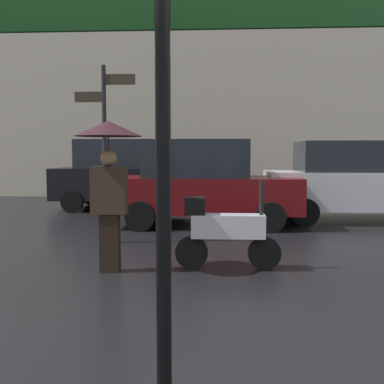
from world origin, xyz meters
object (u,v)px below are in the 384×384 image
parked_car_distant (355,181)px  parked_car_right (124,175)px  street_signpost (105,137)px  parked_car_left (203,183)px  parked_scooter (225,230)px  pedestrian_with_umbrella (109,159)px

parked_car_distant → parked_car_right: bearing=-20.6°
street_signpost → parked_car_left: bearing=52.0°
parked_car_right → parked_car_left: bearing=131.4°
parked_car_right → parked_scooter: bearing=114.5°
pedestrian_with_umbrella → parked_car_distant: size_ratio=0.47×
parked_scooter → pedestrian_with_umbrella: bearing=-167.4°
pedestrian_with_umbrella → parked_car_right: (-1.27, 7.01, -0.54)m
parked_car_left → parked_car_right: 3.77m
parked_car_left → parked_car_right: parked_car_right is taller
parked_scooter → parked_car_left: (-0.43, 3.89, 0.40)m
parked_car_left → parked_car_right: (-2.40, 2.91, 0.04)m
parked_car_left → parked_car_distant: (3.61, 0.86, 0.00)m
pedestrian_with_umbrella → parked_car_right: 7.15m
pedestrian_with_umbrella → parked_car_distant: (4.74, 4.97, -0.58)m
parked_scooter → parked_car_left: 3.93m
pedestrian_with_umbrella → parked_car_left: 4.30m
pedestrian_with_umbrella → parked_scooter: size_ratio=1.39×
parked_car_distant → street_signpost: size_ratio=1.37×
parked_scooter → parked_car_left: size_ratio=0.36×
parked_car_distant → street_signpost: street_signpost is taller
parked_car_left → parked_car_distant: bearing=-166.2°
parked_car_left → parked_scooter: bearing=96.8°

